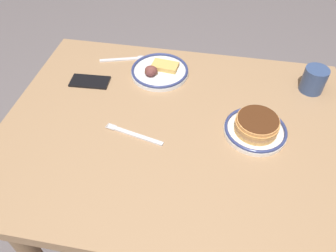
% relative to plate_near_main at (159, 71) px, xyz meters
% --- Properties ---
extents(ground_plane, '(6.00, 6.00, 0.00)m').
position_rel_plate_near_main_xyz_m(ground_plane, '(-0.11, 0.27, -0.74)').
color(ground_plane, '#665E60').
extents(dining_table, '(1.14, 0.88, 0.73)m').
position_rel_plate_near_main_xyz_m(dining_table, '(-0.11, 0.27, -0.12)').
color(dining_table, '#9F7A56').
rests_on(dining_table, ground_plane).
extents(plate_near_main, '(0.22, 0.22, 0.05)m').
position_rel_plate_near_main_xyz_m(plate_near_main, '(0.00, 0.00, 0.00)').
color(plate_near_main, white).
rests_on(plate_near_main, dining_table).
extents(plate_center_pancakes, '(0.20, 0.20, 0.06)m').
position_rel_plate_near_main_xyz_m(plate_center_pancakes, '(-0.36, 0.25, 0.01)').
color(plate_center_pancakes, silver).
rests_on(plate_center_pancakes, dining_table).
extents(coffee_mug, '(0.08, 0.11, 0.09)m').
position_rel_plate_near_main_xyz_m(coffee_mug, '(-0.56, -0.01, 0.03)').
color(coffee_mug, '#334772').
rests_on(coffee_mug, dining_table).
extents(cell_phone, '(0.15, 0.08, 0.01)m').
position_rel_plate_near_main_xyz_m(cell_phone, '(0.25, 0.10, -0.01)').
color(cell_phone, black).
rests_on(cell_phone, dining_table).
extents(fork_near, '(0.20, 0.06, 0.01)m').
position_rel_plate_near_main_xyz_m(fork_near, '(0.02, 0.33, -0.01)').
color(fork_near, silver).
rests_on(fork_near, dining_table).
extents(tea_spoon, '(0.19, 0.07, 0.01)m').
position_rel_plate_near_main_xyz_m(tea_spoon, '(0.14, -0.07, -0.01)').
color(tea_spoon, silver).
rests_on(tea_spoon, dining_table).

